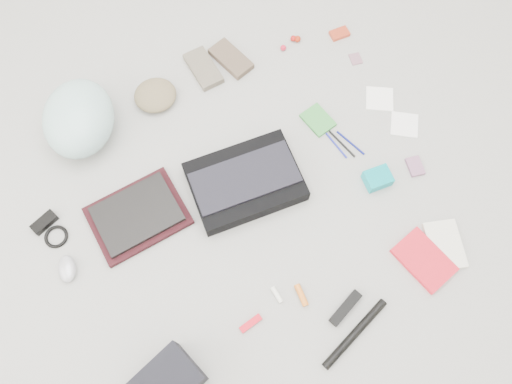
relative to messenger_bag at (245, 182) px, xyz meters
name	(u,v)px	position (x,y,z in m)	size (l,w,h in m)	color
ground_plane	(256,197)	(0.02, -0.06, -0.03)	(4.00, 4.00, 0.00)	gray
messenger_bag	(245,182)	(0.00, 0.00, 0.00)	(0.41, 0.29, 0.07)	black
bag_flap	(245,178)	(0.00, 0.00, 0.04)	(0.39, 0.18, 0.01)	black
laptop_sleeve	(138,216)	(-0.42, 0.06, -0.02)	(0.34, 0.26, 0.02)	black
laptop	(137,214)	(-0.42, 0.06, 0.00)	(0.30, 0.22, 0.02)	black
bike_helmet	(79,118)	(-0.48, 0.49, 0.07)	(0.27, 0.34, 0.20)	#ACDBDB
beanie	(155,95)	(-0.17, 0.51, 0.00)	(0.17, 0.17, 0.06)	#75664A
mitten_left	(203,69)	(0.07, 0.55, -0.02)	(0.10, 0.19, 0.03)	#685F50
mitten_right	(231,59)	(0.19, 0.55, -0.02)	(0.10, 0.19, 0.03)	brown
power_brick	(44,222)	(-0.74, 0.19, -0.02)	(0.10, 0.04, 0.03)	black
cable_coil	(56,237)	(-0.72, 0.12, -0.03)	(0.09, 0.09, 0.01)	black
mouse	(67,269)	(-0.72, -0.02, -0.01)	(0.06, 0.10, 0.04)	#A5A4B0
multitool	(251,323)	(-0.21, -0.48, -0.03)	(0.08, 0.02, 0.01)	red
toiletry_tube_white	(277,295)	(-0.08, -0.43, -0.03)	(0.02, 0.02, 0.06)	silver
toiletry_tube_orange	(301,295)	(0.00, -0.47, -0.02)	(0.02, 0.02, 0.08)	orange
u_lock	(345,308)	(0.11, -0.58, -0.02)	(0.14, 0.04, 0.03)	black
bike_pump	(355,334)	(0.10, -0.67, -0.02)	(0.03, 0.03, 0.31)	black
book_red	(424,260)	(0.46, -0.55, -0.02)	(0.14, 0.21, 0.02)	red
book_white	(445,245)	(0.56, -0.54, -0.02)	(0.12, 0.18, 0.02)	beige
notepad	(318,120)	(0.39, 0.13, -0.03)	(0.09, 0.13, 0.01)	#358739
pen_blue	(336,145)	(0.40, -0.01, -0.03)	(0.01, 0.01, 0.13)	#161C97
pen_black	(342,144)	(0.42, -0.01, -0.03)	(0.01, 0.01, 0.15)	black
pen_navy	(351,143)	(0.46, -0.02, -0.03)	(0.01, 0.01, 0.14)	#070E62
accordion_wallet	(378,178)	(0.47, -0.21, -0.01)	(0.10, 0.08, 0.05)	#0297A2
card_deck	(415,166)	(0.63, -0.22, -0.03)	(0.05, 0.08, 0.01)	#956084
napkin_top	(380,99)	(0.67, 0.10, -0.03)	(0.11, 0.11, 0.01)	white
napkin_bottom	(404,125)	(0.70, -0.04, -0.03)	(0.11, 0.11, 0.01)	white
lollipop_a	(283,48)	(0.42, 0.50, -0.02)	(0.03, 0.03, 0.03)	red
lollipop_b	(293,38)	(0.48, 0.53, -0.02)	(0.03, 0.03, 0.03)	#A31512
lollipop_c	(298,39)	(0.50, 0.52, -0.02)	(0.03, 0.03, 0.03)	#9F240D
altoids_tin	(339,34)	(0.68, 0.46, -0.03)	(0.08, 0.05, 0.02)	#B93B21
stamp_sheet	(356,59)	(0.68, 0.32, -0.03)	(0.05, 0.06, 0.00)	#946375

